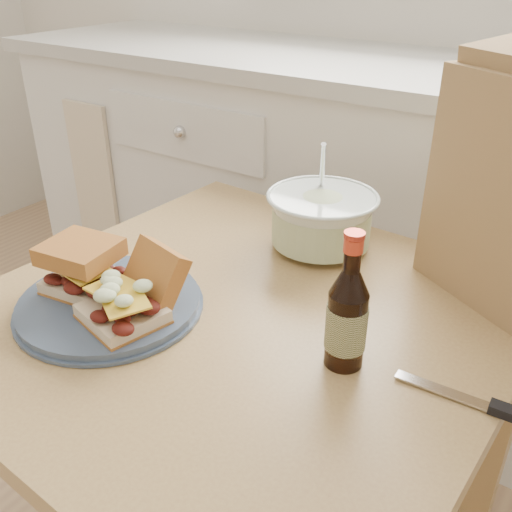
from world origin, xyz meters
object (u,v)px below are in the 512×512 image
Objects in this scene: dining_table at (242,358)px; coleslaw_bowl at (321,222)px; beer_bottle at (347,317)px; plate at (110,304)px.

dining_table is 0.31m from coleslaw_bowl.
dining_table is 4.19× the size of beer_bottle.
dining_table is 0.24m from plate.
coleslaw_bowl is 1.03× the size of beer_bottle.
coleslaw_bowl reaches higher than plate.
plate is at bearing -114.72° from coleslaw_bowl.
coleslaw_bowl is at bearing 65.28° from plate.
beer_bottle is at bearing 13.89° from plate.
plate is (-0.18, -0.12, 0.11)m from dining_table.
plate is at bearing -143.26° from dining_table.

